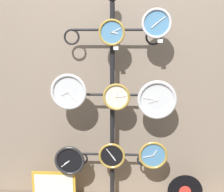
% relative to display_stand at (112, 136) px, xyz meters
% --- Properties ---
extents(shop_wall, '(4.40, 0.04, 2.80)m').
position_rel_display_stand_xyz_m(shop_wall, '(0.00, 0.16, 0.73)').
color(shop_wall, gray).
rests_on(shop_wall, ground_plane).
extents(display_stand, '(0.78, 0.36, 1.84)m').
position_rel_display_stand_xyz_m(display_stand, '(0.00, 0.00, 0.00)').
color(display_stand, black).
rests_on(display_stand, ground_plane).
extents(clock_top_center, '(0.20, 0.04, 0.20)m').
position_rel_display_stand_xyz_m(clock_top_center, '(0.00, -0.08, 0.86)').
color(clock_top_center, '#4C84B2').
extents(clock_top_right, '(0.23, 0.04, 0.23)m').
position_rel_display_stand_xyz_m(clock_top_right, '(0.34, -0.09, 0.93)').
color(clock_top_right, '#4C84B2').
extents(clock_middle_left, '(0.29, 0.04, 0.29)m').
position_rel_display_stand_xyz_m(clock_middle_left, '(-0.34, -0.11, 0.40)').
color(clock_middle_left, silver).
extents(clock_middle_center, '(0.22, 0.04, 0.22)m').
position_rel_display_stand_xyz_m(clock_middle_center, '(0.04, -0.10, 0.36)').
color(clock_middle_center, silver).
extents(clock_middle_right, '(0.31, 0.04, 0.31)m').
position_rel_display_stand_xyz_m(clock_middle_right, '(0.36, -0.09, 0.34)').
color(clock_middle_right, silver).
extents(clock_bottom_left, '(0.26, 0.04, 0.26)m').
position_rel_display_stand_xyz_m(clock_bottom_left, '(-0.35, -0.09, -0.19)').
color(clock_bottom_left, black).
extents(clock_bottom_center, '(0.22, 0.04, 0.22)m').
position_rel_display_stand_xyz_m(clock_bottom_center, '(0.00, -0.08, -0.14)').
color(clock_bottom_center, black).
extents(clock_bottom_right, '(0.24, 0.04, 0.24)m').
position_rel_display_stand_xyz_m(clock_bottom_right, '(0.34, -0.09, -0.13)').
color(clock_bottom_right, '#4C84B2').
extents(vinyl_record, '(0.30, 0.01, 0.30)m').
position_rel_display_stand_xyz_m(vinyl_record, '(0.62, -0.05, -0.47)').
color(vinyl_record, black).
rests_on(vinyl_record, low_shelf).
extents(picture_frame, '(0.38, 0.02, 0.29)m').
position_rel_display_stand_xyz_m(picture_frame, '(-0.51, -0.04, -0.47)').
color(picture_frame, gold).
rests_on(picture_frame, low_shelf).
extents(price_tag_upper, '(0.04, 0.00, 0.03)m').
position_rel_display_stand_xyz_m(price_tag_upper, '(0.03, -0.08, 0.74)').
color(price_tag_upper, white).
extents(price_tag_mid, '(0.04, 0.00, 0.03)m').
position_rel_display_stand_xyz_m(price_tag_mid, '(0.37, -0.09, 0.80)').
color(price_tag_mid, white).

